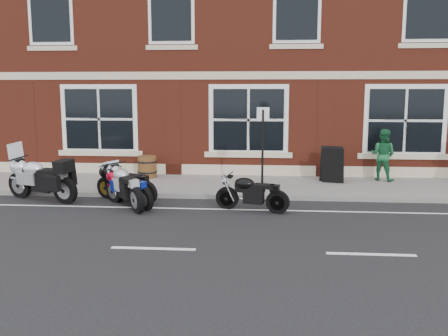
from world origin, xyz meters
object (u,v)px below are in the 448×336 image
(moto_naked_black, at_px, (251,192))
(pedestrian_right, at_px, (383,155))
(moto_sport_silver, at_px, (127,185))
(barrel_planter, at_px, (147,167))
(moto_sport_red, at_px, (129,187))
(a_board_sign, at_px, (332,165))
(moto_sport_black, at_px, (126,182))
(moto_touring_silver, at_px, (40,177))
(parking_sign, at_px, (263,144))

(moto_naked_black, xyz_separation_m, pedestrian_right, (4.01, 3.89, 0.45))
(moto_sport_silver, xyz_separation_m, barrel_planter, (-0.33, 3.57, -0.09))
(moto_sport_silver, relative_size, pedestrian_right, 1.14)
(moto_sport_red, distance_m, a_board_sign, 6.32)
(barrel_planter, bearing_deg, moto_sport_black, -87.68)
(moto_sport_red, height_order, moto_sport_black, moto_sport_black)
(moto_touring_silver, bearing_deg, pedestrian_right, -51.00)
(moto_sport_silver, bearing_deg, moto_naked_black, -38.98)
(moto_sport_red, distance_m, parking_sign, 3.72)
(moto_sport_red, relative_size, barrel_planter, 2.20)
(barrel_planter, distance_m, parking_sign, 4.53)
(moto_naked_black, bearing_deg, barrel_planter, 58.14)
(moto_touring_silver, relative_size, pedestrian_right, 1.38)
(moto_sport_black, relative_size, a_board_sign, 1.68)
(moto_sport_silver, height_order, a_board_sign, a_board_sign)
(moto_sport_red, xyz_separation_m, pedestrian_right, (7.13, 3.60, 0.43))
(a_board_sign, bearing_deg, moto_sport_black, -141.16)
(moto_sport_black, distance_m, moto_naked_black, 3.47)
(a_board_sign, bearing_deg, barrel_planter, -168.87)
(moto_touring_silver, bearing_deg, barrel_planter, -14.62)
(moto_touring_silver, xyz_separation_m, moto_sport_black, (2.30, 0.11, -0.11))
(a_board_sign, bearing_deg, moto_sport_silver, -135.15)
(moto_sport_silver, height_order, moto_naked_black, moto_sport_silver)
(a_board_sign, relative_size, parking_sign, 0.47)
(moto_naked_black, bearing_deg, moto_sport_black, 91.23)
(moto_naked_black, relative_size, a_board_sign, 1.65)
(pedestrian_right, bearing_deg, barrel_planter, 33.11)
(moto_touring_silver, bearing_deg, moto_sport_red, -79.31)
(a_board_sign, bearing_deg, parking_sign, -122.54)
(moto_sport_black, distance_m, a_board_sign, 6.27)
(moto_touring_silver, xyz_separation_m, moto_sport_silver, (2.50, -0.53, -0.07))
(moto_naked_black, height_order, barrel_planter, moto_naked_black)
(moto_touring_silver, relative_size, moto_sport_silver, 1.21)
(moto_touring_silver, height_order, moto_sport_red, moto_touring_silver)
(barrel_planter, bearing_deg, parking_sign, -31.89)
(moto_touring_silver, bearing_deg, parking_sign, -62.16)
(pedestrian_right, height_order, a_board_sign, pedestrian_right)
(moto_naked_black, relative_size, barrel_planter, 2.59)
(a_board_sign, height_order, barrel_planter, a_board_sign)
(moto_sport_black, bearing_deg, moto_sport_silver, -137.05)
(moto_sport_red, distance_m, moto_naked_black, 3.14)
(moto_sport_silver, xyz_separation_m, pedestrian_right, (7.16, 3.67, 0.37))
(moto_sport_silver, xyz_separation_m, parking_sign, (3.42, 1.24, 0.92))
(pedestrian_right, height_order, barrel_planter, pedestrian_right)
(pedestrian_right, xyz_separation_m, parking_sign, (-3.74, -2.43, 0.56))
(moto_sport_silver, relative_size, a_board_sign, 1.68)
(moto_sport_black, bearing_deg, barrel_planter, 27.30)
(moto_touring_silver, distance_m, parking_sign, 6.03)
(moto_sport_black, xyz_separation_m, moto_sport_silver, (0.21, -0.64, 0.05))
(moto_sport_silver, distance_m, moto_naked_black, 3.16)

